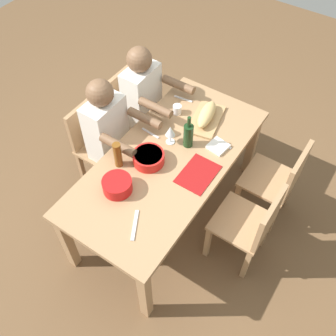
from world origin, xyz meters
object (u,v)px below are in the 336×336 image
Objects in this scene: serving_bowl_salad at (117,185)px; bread_loaf at (207,114)px; chair_far_right at (131,109)px; cup_far_right at (177,109)px; wine_bottle at (188,135)px; chair_near_center at (252,224)px; diner_far_right at (146,99)px; serving_bowl_pasta at (149,157)px; chair_near_right at (279,180)px; dining_table at (168,166)px; chair_far_center at (97,141)px; wine_glass at (170,132)px; cutting_board at (206,119)px; diner_far_center at (111,133)px; beer_bottle at (118,155)px; napkin_stack at (218,146)px.

bread_loaf is (0.95, -0.17, 0.01)m from serving_bowl_salad.
cup_far_right is at bearing -93.33° from chair_far_right.
chair_far_right reaches higher than cup_far_right.
bread_loaf is 1.10× the size of wine_bottle.
chair_near_center is 0.71× the size of diner_far_right.
chair_near_right is at bearing -55.26° from serving_bowl_pasta.
dining_table is at bearing 90.00° from chair_near_center.
cup_far_right is (0.46, -0.53, 0.30)m from chair_far_center.
chair_far_right is at bearing 63.25° from wine_glass.
cutting_board is (0.62, -0.13, -0.04)m from serving_bowl_pasta.
chair_far_center is 0.71× the size of diner_far_center.
chair_far_right is at bearing 71.88° from chair_near_center.
serving_bowl_pasta is 3.04× the size of cup_far_right.
cup_far_right is (-0.06, 0.24, -0.03)m from bread_loaf.
chair_near_right is 1.32m from diner_far_right.
chair_near_center is at bearing -125.83° from cutting_board.
chair_far_center is 0.76m from cup_far_right.
diner_far_center reaches higher than cup_far_right.
wine_bottle is at bearing -109.62° from chair_far_right.
dining_table is 0.76m from chair_far_center.
beer_bottle is at bearing 158.42° from bread_loaf.
serving_bowl_salad is 0.53× the size of cutting_board.
chair_far_right is 1.14m from serving_bowl_salad.
diner_far_center reaches higher than bread_loaf.
cup_far_right is (0.46, -0.35, 0.08)m from diner_far_center.
wine_bottle is at bearing 73.61° from chair_near_center.
chair_far_right reaches higher than serving_bowl_pasta.
serving_bowl_salad is at bearing 174.24° from serving_bowl_pasta.
chair_far_right is (0.00, 1.49, 0.00)m from chair_near_right.
serving_bowl_pasta is at bearing -132.65° from chair_far_right.
serving_bowl_pasta is (-0.10, -0.64, 0.31)m from chair_far_center.
chair_far_center is 4.04× the size of serving_bowl_salad.
chair_far_center is at bearing 159.35° from diner_far_right.
beer_bottle is (-0.25, -0.47, 0.37)m from chair_far_center.
chair_far_center is at bearing 54.66° from serving_bowl_salad.
cutting_board is at bearing -76.38° from cup_far_right.
bread_loaf reaches higher than dining_table.
chair_far_right reaches higher than serving_bowl_salad.
beer_bottle reaches higher than cutting_board.
chair_near_center is at bearing -122.34° from napkin_stack.
cutting_board is 0.33m from wine_bottle.
serving_bowl_salad is (-0.43, -0.61, 0.31)m from chair_far_center.
wine_glass is (-0.33, 0.83, 0.37)m from chair_near_right.
wine_glass is (0.40, -0.19, 0.01)m from beer_bottle.
dining_table is at bearing -123.21° from chair_far_right.
serving_bowl_salad is (-0.92, -0.61, 0.31)m from chair_far_right.
wine_glass is (-0.33, -0.48, 0.16)m from diner_far_right.
chair_far_right is 0.71× the size of diner_far_right.
bread_loaf is (0.62, -0.13, 0.02)m from serving_bowl_pasta.
wine_bottle reaches higher than cutting_board.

